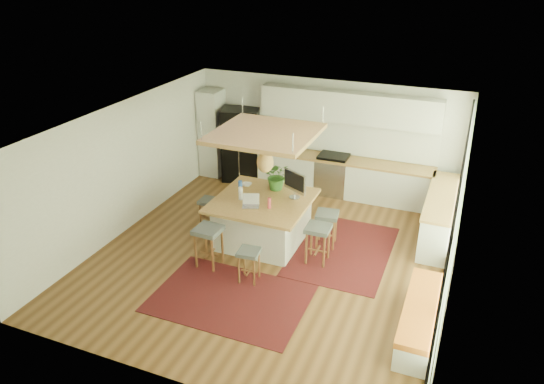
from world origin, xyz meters
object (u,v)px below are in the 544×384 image
at_px(stool_near_left, 209,249).
at_px(microwave, 286,143).
at_px(laptop, 251,201).
at_px(fridge, 241,145).
at_px(island, 263,220).
at_px(stool_left_side, 209,211).
at_px(island_plant, 277,179).
at_px(stool_right_front, 318,245).
at_px(monitor, 295,186).
at_px(stool_right_back, 326,229).
at_px(stool_near_right, 249,264).

bearing_deg(stool_near_left, microwave, 89.56).
distance_m(stool_near_left, laptop, 1.19).
bearing_deg(fridge, island, -73.03).
height_order(fridge, stool_left_side, fridge).
height_order(laptop, island_plant, island_plant).
bearing_deg(stool_right_front, island, 164.89).
relative_size(fridge, monitor, 3.03).
relative_size(stool_near_left, microwave, 1.30).
height_order(laptop, microwave, microwave).
height_order(fridge, laptop, fridge).
distance_m(stool_near_left, stool_right_back, 2.37).
height_order(fridge, monitor, fridge).
bearing_deg(microwave, fridge, -160.55).
xyz_separation_m(stool_near_right, stool_left_side, (-1.62, 1.52, 0.00)).
bearing_deg(stool_right_back, monitor, 179.57).
distance_m(laptop, monitor, 0.95).
distance_m(island, stool_right_front, 1.32).
xyz_separation_m(stool_right_back, laptop, (-1.33, -0.68, 0.70)).
height_order(stool_right_back, microwave, microwave).
xyz_separation_m(monitor, microwave, (-1.10, 2.43, -0.06)).
distance_m(fridge, stool_near_right, 4.65).
xyz_separation_m(stool_near_left, stool_right_front, (1.83, 0.88, 0.00)).
bearing_deg(fridge, stool_near_left, -89.07).
height_order(stool_near_right, island_plant, island_plant).
distance_m(stool_left_side, microwave, 2.83).
bearing_deg(laptop, microwave, 77.13).
height_order(monitor, microwave, monitor).
relative_size(laptop, island_plant, 0.58).
bearing_deg(island_plant, stool_near_left, -110.24).
bearing_deg(stool_near_left, fridge, 106.68).
bearing_deg(island, stool_near_right, -76.87).
xyz_separation_m(stool_left_side, microwave, (0.75, 2.61, 0.78)).
xyz_separation_m(fridge, microwave, (1.21, 0.01, 0.21)).
bearing_deg(microwave, island, -59.87).
bearing_deg(laptop, fridge, 97.03).
bearing_deg(island, stool_near_left, -115.05).
bearing_deg(laptop, stool_left_side, 136.02).
height_order(stool_near_right, monitor, monitor).
bearing_deg(island_plant, stool_near_right, -83.06).
bearing_deg(laptop, island, 56.32).
bearing_deg(island, stool_left_side, 174.48).
bearing_deg(stool_right_back, fridge, 141.06).
bearing_deg(stool_near_right, island_plant, 96.94).
xyz_separation_m(fridge, stool_right_front, (3.02, -3.07, -0.57)).
relative_size(stool_right_back, island_plant, 1.23).
bearing_deg(island, laptop, -102.52).
distance_m(stool_right_back, microwave, 3.12).
bearing_deg(fridge, monitor, -62.06).
xyz_separation_m(stool_right_front, island_plant, (-1.18, 0.90, 0.81)).
relative_size(stool_right_back, stool_left_side, 1.15).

